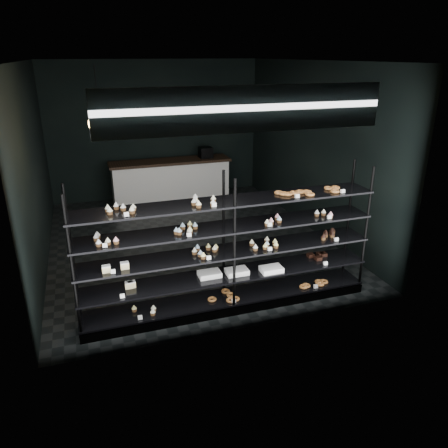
% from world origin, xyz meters
% --- Properties ---
extents(room, '(5.01, 6.01, 3.20)m').
position_xyz_m(room, '(0.00, 0.00, 1.60)').
color(room, black).
rests_on(room, ground).
extents(display_shelf, '(4.00, 0.50, 1.91)m').
position_xyz_m(display_shelf, '(-0.06, -2.45, 0.63)').
color(display_shelf, black).
rests_on(display_shelf, room).
extents(signage, '(3.30, 0.05, 0.50)m').
position_xyz_m(signage, '(0.00, -2.93, 2.75)').
color(signage, '#110D41').
rests_on(signage, room).
extents(pendant_lamp, '(0.30, 0.30, 0.88)m').
position_xyz_m(pendant_lamp, '(-1.48, -1.38, 2.45)').
color(pendant_lamp, black).
rests_on(pendant_lamp, room).
extents(service_counter, '(2.82, 0.65, 1.23)m').
position_xyz_m(service_counter, '(0.22, 2.50, 0.50)').
color(service_counter, white).
rests_on(service_counter, room).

